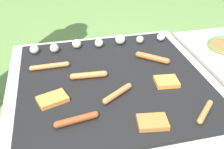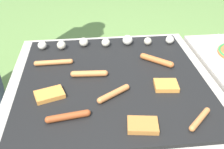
% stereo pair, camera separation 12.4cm
% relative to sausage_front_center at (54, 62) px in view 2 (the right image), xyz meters
% --- Properties ---
extents(ground_plane, '(14.00, 14.00, 0.00)m').
position_rel_sausage_front_center_xyz_m(ground_plane, '(0.29, -0.16, -0.39)').
color(ground_plane, '#608442').
extents(grill, '(0.99, 0.99, 0.38)m').
position_rel_sausage_front_center_xyz_m(grill, '(0.29, -0.16, -0.21)').
color(grill, '#B2AA9E').
rests_on(grill, ground_plane).
extents(sausage_back_left, '(0.15, 0.13, 0.03)m').
position_rel_sausage_front_center_xyz_m(sausage_back_left, '(0.53, -0.04, 0.00)').
color(sausage_back_left, '#B7602D').
rests_on(sausage_back_left, grill).
extents(sausage_front_right, '(0.15, 0.11, 0.03)m').
position_rel_sausage_front_center_xyz_m(sausage_front_right, '(0.28, -0.29, 0.00)').
color(sausage_front_right, '#C6753D').
rests_on(sausage_front_right, grill).
extents(sausage_back_center, '(0.18, 0.05, 0.03)m').
position_rel_sausage_front_center_xyz_m(sausage_back_center, '(0.09, -0.42, 0.00)').
color(sausage_back_center, '#93421E').
rests_on(sausage_back_center, grill).
extents(sausage_mid_left, '(0.18, 0.04, 0.03)m').
position_rel_sausage_front_center_xyz_m(sausage_mid_left, '(0.18, -0.13, 0.00)').
color(sausage_mid_left, '#C6753D').
rests_on(sausage_mid_left, grill).
extents(sausage_front_center, '(0.20, 0.03, 0.03)m').
position_rel_sausage_front_center_xyz_m(sausage_front_center, '(0.00, 0.00, 0.00)').
color(sausage_front_center, '#C6753D').
rests_on(sausage_front_center, grill).
extents(sausage_mid_right, '(0.12, 0.11, 0.02)m').
position_rel_sausage_front_center_xyz_m(sausage_mid_right, '(0.59, -0.49, -0.00)').
color(sausage_mid_right, '#C6753D').
rests_on(sausage_mid_right, grill).
extents(bread_slice_right, '(0.11, 0.10, 0.02)m').
position_rel_sausage_front_center_xyz_m(bread_slice_right, '(0.52, -0.25, -0.00)').
color(bread_slice_right, '#D18438').
rests_on(bread_slice_right, grill).
extents(bread_slice_left, '(0.12, 0.10, 0.02)m').
position_rel_sausage_front_center_xyz_m(bread_slice_left, '(0.36, -0.49, -0.00)').
color(bread_slice_left, '#B27033').
rests_on(bread_slice_left, grill).
extents(bread_slice_center, '(0.14, 0.12, 0.02)m').
position_rel_sausage_front_center_xyz_m(bread_slice_center, '(0.00, -0.27, -0.00)').
color(bread_slice_center, '#D18438').
rests_on(bread_slice_center, grill).
extents(mushroom_row, '(0.79, 0.07, 0.06)m').
position_rel_sausage_front_center_xyz_m(mushroom_row, '(0.28, 0.18, 0.01)').
color(mushroom_row, silver).
rests_on(mushroom_row, grill).
extents(fork_utensil, '(0.11, 0.16, 0.01)m').
position_rel_sausage_front_center_xyz_m(fork_utensil, '(0.97, 0.18, -0.01)').
color(fork_utensil, silver).
rests_on(fork_utensil, side_ledge).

